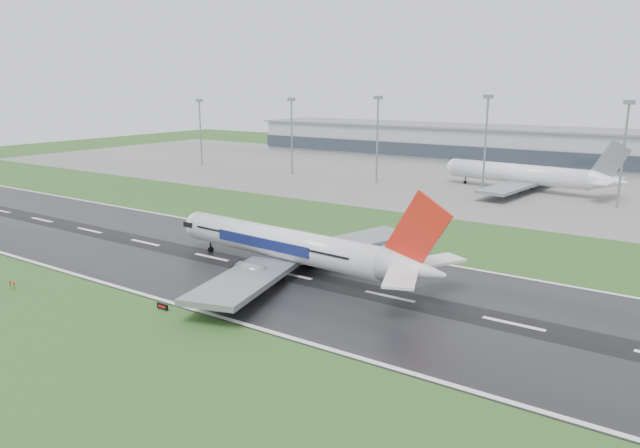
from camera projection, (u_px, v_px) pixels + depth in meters
The scene contains 12 objects.
ground at pixel (211, 258), 116.31m from camera, with size 520.00×520.00×0.00m, color #254E1C.
runway at pixel (211, 257), 116.30m from camera, with size 400.00×45.00×0.10m, color black.
apron at pixel (448, 178), 217.16m from camera, with size 400.00×130.00×0.08m, color slate.
terminal at pixel (499, 145), 263.85m from camera, with size 240.00×36.00×15.00m, color #94979F.
main_airliner at pixel (297, 227), 104.23m from camera, with size 58.62×55.83×17.31m, color silver, non-canonical shape.
parked_airliner at pixel (526, 164), 188.69m from camera, with size 59.98×55.84×17.58m, color silver, non-canonical shape.
runway_sign at pixel (162, 307), 88.94m from camera, with size 2.30×0.26×1.04m, color black, non-canonical shape.
floodmast_0 at pixel (201, 134), 250.00m from camera, with size 0.64×0.64×27.08m, color gray.
floodmast_1 at pixel (292, 138), 223.23m from camera, with size 0.64×0.64×28.16m, color gray.
floodmast_2 at pixel (377, 142), 202.84m from camera, with size 0.64×0.64×29.18m, color gray.
floodmast_3 at pixel (485, 147), 181.89m from camera, with size 0.64×0.64×29.84m, color gray.
floodmast_4 at pixel (623, 157), 160.87m from camera, with size 0.64×0.64×28.67m, color gray.
Camera 1 is at (80.45, -80.37, 33.43)m, focal length 32.57 mm.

